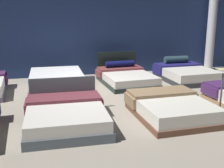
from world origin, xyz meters
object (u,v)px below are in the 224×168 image
bed_1 (66,115)px  bed_5 (57,81)px  price_sign (221,98)px  bed_2 (171,108)px  bed_6 (126,77)px  bed_7 (185,73)px  support_pillar (212,26)px

bed_1 → bed_5: size_ratio=0.98×
bed_5 → price_sign: price_sign is taller
bed_2 → bed_6: bed_6 is taller
bed_7 → price_sign: size_ratio=1.92×
bed_6 → bed_1: bearing=-129.0°
price_sign → bed_5: bearing=135.3°
bed_1 → bed_6: (2.31, 3.08, -0.01)m
bed_7 → bed_6: bearing=176.7°
bed_1 → bed_7: 5.34m
bed_1 → price_sign: size_ratio=1.86×
bed_5 → bed_7: (4.40, 0.06, -0.03)m
bed_7 → price_sign: 3.53m
bed_2 → support_pillar: support_pillar is taller
bed_5 → price_sign: size_ratio=1.90×
bed_5 → bed_7: size_ratio=0.99×
price_sign → bed_1: bearing=173.4°
bed_5 → support_pillar: (6.22, 1.42, 1.49)m
bed_5 → bed_6: 2.27m
bed_7 → bed_1: bearing=-146.5°
bed_7 → price_sign: bearing=-107.9°
price_sign → bed_2: bearing=165.7°
bed_7 → price_sign: (-1.07, -3.36, 0.19)m
bed_6 → bed_5: bearing=-177.6°
bed_2 → price_sign: (1.07, -0.27, 0.21)m
bed_1 → price_sign: bearing=-3.9°
bed_1 → bed_7: bed_1 is taller
bed_1 → bed_2: 2.31m
bed_6 → support_pillar: 4.42m
bed_1 → bed_2: bearing=-0.3°
bed_1 → bed_2: bed_1 is taller
price_sign → support_pillar: support_pillar is taller
price_sign → support_pillar: (2.89, 4.71, 1.33)m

